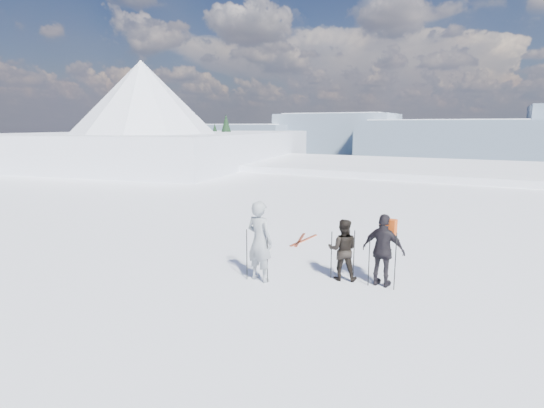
{
  "coord_description": "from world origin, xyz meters",
  "views": [
    {
      "loc": [
        3.72,
        -7.61,
        3.79
      ],
      "look_at": [
        -1.82,
        3.0,
        1.56
      ],
      "focal_mm": 28.0,
      "sensor_mm": 36.0,
      "label": 1
    }
  ],
  "objects_px": {
    "skier_dark": "(343,250)",
    "skier_grey": "(260,241)",
    "skis_loose": "(302,240)",
    "skier_pack": "(383,250)"
  },
  "relations": [
    {
      "from": "skier_pack",
      "to": "skis_loose",
      "type": "xyz_separation_m",
      "value": [
        -3.32,
        2.83,
        -0.86
      ]
    },
    {
      "from": "skier_dark",
      "to": "skier_grey",
      "type": "bearing_deg",
      "value": 13.91
    },
    {
      "from": "skier_grey",
      "to": "skier_dark",
      "type": "bearing_deg",
      "value": -139.02
    },
    {
      "from": "skier_grey",
      "to": "skis_loose",
      "type": "height_order",
      "value": "skier_grey"
    },
    {
      "from": "skier_dark",
      "to": "skier_pack",
      "type": "relative_size",
      "value": 0.88
    },
    {
      "from": "skier_grey",
      "to": "skier_pack",
      "type": "relative_size",
      "value": 1.14
    },
    {
      "from": "skier_grey",
      "to": "skier_pack",
      "type": "height_order",
      "value": "skier_grey"
    },
    {
      "from": "skis_loose",
      "to": "skier_grey",
      "type": "bearing_deg",
      "value": -82.0
    },
    {
      "from": "skier_dark",
      "to": "skier_pack",
      "type": "xyz_separation_m",
      "value": [
        0.99,
        0.02,
        0.11
      ]
    },
    {
      "from": "skier_grey",
      "to": "skis_loose",
      "type": "distance_m",
      "value": 4.02
    }
  ]
}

